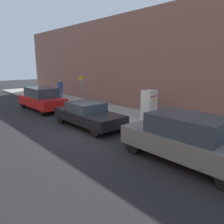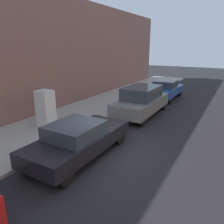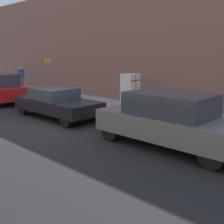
{
  "view_description": "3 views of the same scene",
  "coord_description": "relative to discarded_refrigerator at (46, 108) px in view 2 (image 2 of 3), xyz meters",
  "views": [
    {
      "loc": [
        6.1,
        8.97,
        3.51
      ],
      "look_at": [
        -1.72,
        0.13,
        0.87
      ],
      "focal_mm": 35.0,
      "sensor_mm": 36.0,
      "label": 1
    },
    {
      "loc": [
        4.03,
        -6.73,
        4.03
      ],
      "look_at": [
        -1.17,
        2.27,
        0.88
      ],
      "focal_mm": 35.0,
      "sensor_mm": 36.0,
      "label": 2
    },
    {
      "loc": [
        6.7,
        9.82,
        2.95
      ],
      "look_at": [
        -1.19,
        2.31,
        0.66
      ],
      "focal_mm": 45.0,
      "sensor_mm": 36.0,
      "label": 3
    }
  ],
  "objects": [
    {
      "name": "discarded_refrigerator",
      "position": [
        0.0,
        0.0,
        0.0
      ],
      "size": [
        0.76,
        0.7,
        1.82
      ],
      "color": "silver",
      "rests_on": "sidewalk_slab"
    },
    {
      "name": "ground_plane",
      "position": [
        4.16,
        -0.75,
        -1.04
      ],
      "size": [
        80.0,
        80.0,
        0.0
      ],
      "primitive_type": "plane",
      "color": "black"
    },
    {
      "name": "parked_hatchback_blue",
      "position": [
        3.36,
        9.44,
        -0.28
      ],
      "size": [
        1.76,
        4.19,
        1.46
      ],
      "color": "#23479E",
      "rests_on": "ground"
    },
    {
      "name": "sidewalk_slab",
      "position": [
        0.21,
        -0.75,
        -0.97
      ],
      "size": [
        3.98,
        44.0,
        0.13
      ],
      "primitive_type": "cube",
      "color": "#9E998E",
      "rests_on": "ground"
    },
    {
      "name": "fire_hydrant",
      "position": [
        1.78,
        7.32,
        -0.53
      ],
      "size": [
        0.22,
        0.22,
        0.73
      ],
      "color": "gold",
      "rests_on": "sidewalk_slab"
    },
    {
      "name": "manhole_cover",
      "position": [
        1.42,
        2.4,
        -0.9
      ],
      "size": [
        0.7,
        0.7,
        0.02
      ],
      "primitive_type": "cylinder",
      "color": "#47443F",
      "rests_on": "sidewalk_slab"
    },
    {
      "name": "parked_suv_gray",
      "position": [
        3.36,
        4.44,
        -0.14
      ],
      "size": [
        1.93,
        4.76,
        1.74
      ],
      "color": "slate",
      "rests_on": "ground"
    },
    {
      "name": "parked_sedan_dark",
      "position": [
        3.36,
        -1.61,
        -0.33
      ],
      "size": [
        1.87,
        4.53,
        1.37
      ],
      "color": "black",
      "rests_on": "ground"
    }
  ]
}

